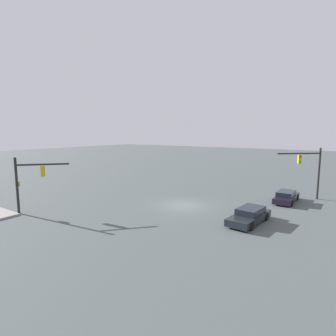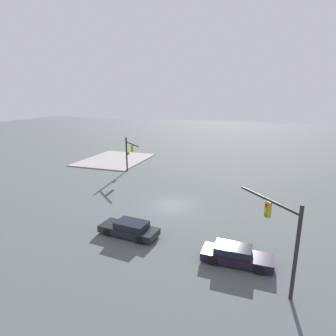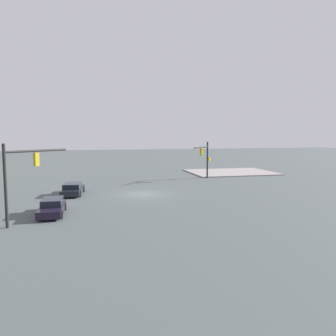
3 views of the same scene
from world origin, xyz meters
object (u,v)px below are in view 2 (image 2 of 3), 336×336
traffic_signal_opposite_side (129,151)px  traffic_signal_near_corner (282,230)px  sedan_car_waiting_far (236,255)px  sedan_car_approaching (129,229)px

traffic_signal_opposite_side → traffic_signal_near_corner: bearing=-3.6°
traffic_signal_near_corner → sedan_car_waiting_far: bearing=14.6°
sedan_car_waiting_far → traffic_signal_opposite_side: bearing=134.1°
sedan_car_approaching → sedan_car_waiting_far: size_ratio=1.06×
traffic_signal_near_corner → sedan_car_approaching: traffic_signal_near_corner is taller
sedan_car_waiting_far → traffic_signal_near_corner: bearing=-32.7°
traffic_signal_near_corner → sedan_car_waiting_far: (2.54, -1.72, -3.11)m
traffic_signal_near_corner → traffic_signal_opposite_side: size_ratio=1.10×
traffic_signal_opposite_side → sedan_car_waiting_far: (-16.99, 18.40, -2.65)m
traffic_signal_near_corner → traffic_signal_opposite_side: bearing=2.8°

